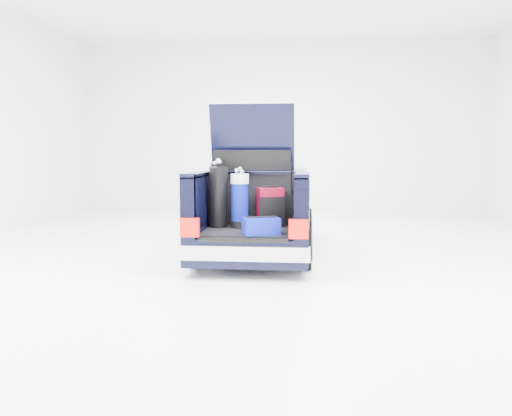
# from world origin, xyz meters

# --- Properties ---
(ground) EXTENTS (14.00, 14.00, 0.00)m
(ground) POSITION_xyz_m (0.00, 0.00, 0.00)
(ground) COLOR white
(ground) RESTS_ON ground
(car) EXTENTS (1.87, 4.65, 2.47)m
(car) POSITION_xyz_m (-0.00, 0.11, 0.67)
(car) COLOR black
(car) RESTS_ON ground
(red_suitcase) EXTENTS (0.44, 0.36, 0.63)m
(red_suitcase) POSITION_xyz_m (0.28, -1.09, 0.90)
(red_suitcase) COLOR maroon
(red_suitcase) RESTS_ON car
(black_golf_bag) EXTENTS (0.43, 0.48, 1.04)m
(black_golf_bag) POSITION_xyz_m (-0.50, -1.26, 1.07)
(black_golf_bag) COLOR black
(black_golf_bag) RESTS_ON car
(blue_golf_bag) EXTENTS (0.33, 0.33, 0.92)m
(blue_golf_bag) POSITION_xyz_m (-0.17, -1.25, 1.02)
(blue_golf_bag) COLOR black
(blue_golf_bag) RESTS_ON car
(blue_duffel) EXTENTS (0.57, 0.46, 0.26)m
(blue_duffel) POSITION_xyz_m (0.21, -1.90, 0.72)
(blue_duffel) COLOR #050D82
(blue_duffel) RESTS_ON car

